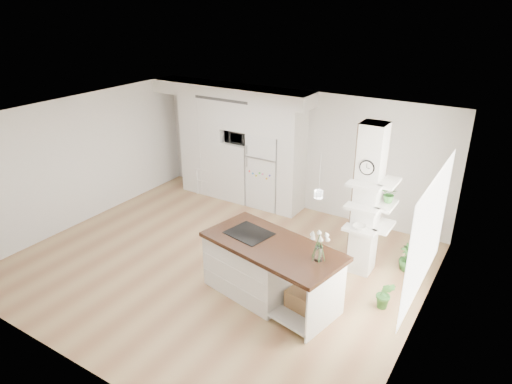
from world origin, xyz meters
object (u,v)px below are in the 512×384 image
Objects in this scene: floor_plant_a at (385,295)px; kitchen_island at (260,265)px; bookshelf at (210,183)px; refrigerator at (267,170)px.

kitchen_island is at bearing -160.67° from floor_plant_a.
bookshelf is at bearing 149.59° from kitchen_island.
refrigerator is 3.42× the size of floor_plant_a.
refrigerator reaches higher than floor_plant_a.
kitchen_island is 4.70× the size of floor_plant_a.
refrigerator is 2.63× the size of bookshelf.
floor_plant_a is at bearing -33.60° from refrigerator.
refrigerator is at bearing 2.56° from bookshelf.
floor_plant_a is (1.89, 0.66, -0.27)m from kitchen_island.
refrigerator is 4.28m from floor_plant_a.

